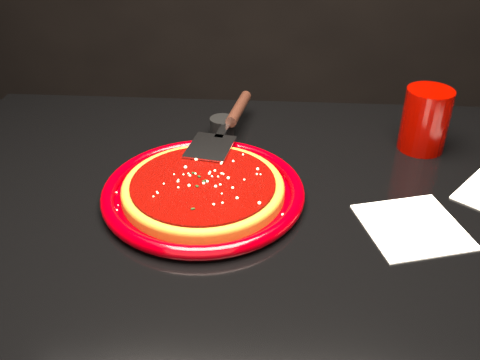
% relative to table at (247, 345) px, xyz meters
% --- Properties ---
extents(table, '(1.20, 0.80, 0.75)m').
position_rel_table_xyz_m(table, '(0.00, 0.00, 0.00)').
color(table, black).
rests_on(table, floor).
extents(plate, '(0.39, 0.39, 0.03)m').
position_rel_table_xyz_m(plate, '(-0.08, -0.01, 0.39)').
color(plate, '#740005').
rests_on(plate, table).
extents(pizza_crust, '(0.31, 0.31, 0.01)m').
position_rel_table_xyz_m(pizza_crust, '(-0.08, -0.01, 0.39)').
color(pizza_crust, '#8D5518').
rests_on(pizza_crust, plate).
extents(pizza_crust_rim, '(0.31, 0.31, 0.02)m').
position_rel_table_xyz_m(pizza_crust_rim, '(-0.08, -0.01, 0.40)').
color(pizza_crust_rim, '#8D5518').
rests_on(pizza_crust_rim, plate).
extents(pizza_sauce, '(0.27, 0.27, 0.01)m').
position_rel_table_xyz_m(pizza_sauce, '(-0.08, -0.01, 0.40)').
color(pizza_sauce, '#600300').
rests_on(pizza_sauce, plate).
extents(parmesan_dusting, '(0.23, 0.23, 0.01)m').
position_rel_table_xyz_m(parmesan_dusting, '(-0.08, -0.01, 0.41)').
color(parmesan_dusting, '#F4ECBE').
rests_on(parmesan_dusting, plate).
extents(basil_flecks, '(0.22, 0.22, 0.00)m').
position_rel_table_xyz_m(basil_flecks, '(-0.08, -0.01, 0.41)').
color(basil_flecks, black).
rests_on(basil_flecks, plate).
extents(pizza_server, '(0.15, 0.34, 0.02)m').
position_rel_table_xyz_m(pizza_server, '(-0.05, 0.19, 0.42)').
color(pizza_server, silver).
rests_on(pizza_server, plate).
extents(cup, '(0.10, 0.10, 0.12)m').
position_rel_table_xyz_m(cup, '(0.33, 0.19, 0.44)').
color(cup, '#7D0300').
rests_on(cup, table).
extents(napkin_a, '(0.18, 0.18, 0.00)m').
position_rel_table_xyz_m(napkin_a, '(0.26, -0.07, 0.38)').
color(napkin_a, white).
rests_on(napkin_a, table).
extents(ramekin, '(0.05, 0.05, 0.04)m').
position_rel_table_xyz_m(ramekin, '(-0.07, 0.22, 0.39)').
color(ramekin, black).
rests_on(ramekin, table).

